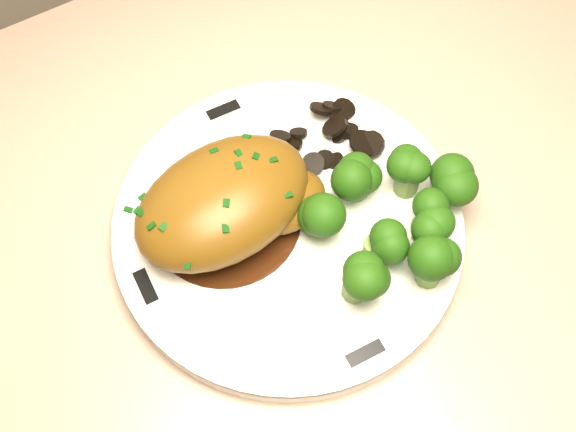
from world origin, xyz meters
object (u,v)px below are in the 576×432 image
counter (274,337)px  plate (288,227)px  chicken_breast (230,201)px  broccoli_florets (392,218)px

counter → plate: (-0.00, -0.04, 0.42)m
plate → chicken_breast: bearing=145.8°
counter → plate: 0.42m
plate → chicken_breast: 0.06m
chicken_breast → counter: bearing=16.0°
chicken_breast → plate: bearing=-40.2°
chicken_breast → broccoli_florets: 0.13m
plate → broccoli_florets: broccoli_florets is taller
counter → plate: counter is taller
counter → chicken_breast: bearing=-158.1°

